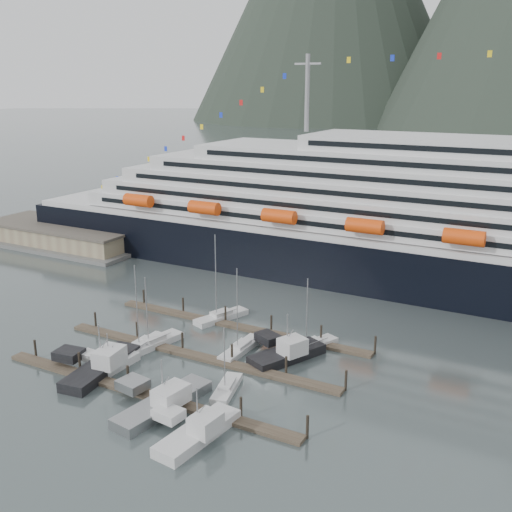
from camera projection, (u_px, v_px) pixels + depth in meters
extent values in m
plane|color=#404B4B|center=(212.00, 372.00, 86.89)|extent=(1600.00, 1600.00, 0.00)
cube|color=black|center=(462.00, 270.00, 120.84)|extent=(210.00, 28.00, 12.00)
cube|color=silver|center=(465.00, 239.00, 119.03)|extent=(205.80, 27.44, 1.50)
cube|color=silver|center=(493.00, 229.00, 116.03)|extent=(185.00, 26.00, 3.20)
cube|color=black|center=(483.00, 244.00, 104.95)|extent=(175.75, 0.20, 1.00)
cube|color=silver|center=(506.00, 214.00, 114.22)|extent=(180.00, 25.00, 3.20)
cube|color=black|center=(498.00, 227.00, 103.57)|extent=(171.00, 0.20, 1.00)
cylinder|color=gray|center=(307.00, 93.00, 127.29)|extent=(1.00, 1.00, 16.00)
cylinder|color=#F5470C|center=(138.00, 200.00, 137.22)|extent=(7.00, 2.80, 2.80)
cylinder|color=#F5470C|center=(204.00, 208.00, 129.00)|extent=(7.00, 2.80, 2.80)
cylinder|color=#F5470C|center=(279.00, 216.00, 120.77)|extent=(7.00, 2.80, 2.80)
cylinder|color=#F5470C|center=(365.00, 226.00, 112.55)|extent=(7.00, 2.80, 2.80)
cylinder|color=#F5470C|center=(464.00, 237.00, 104.33)|extent=(7.00, 2.80, 2.80)
cube|color=#595956|center=(64.00, 244.00, 155.19)|extent=(46.00, 20.00, 1.20)
cube|color=gray|center=(64.00, 235.00, 154.58)|extent=(42.00, 16.00, 5.00)
cube|color=#595147|center=(63.00, 225.00, 153.83)|extent=(43.00, 17.00, 0.60)
cube|color=#3E3328|center=(141.00, 392.00, 80.65)|extent=(48.00, 2.00, 0.50)
cylinder|color=black|center=(35.00, 350.00, 90.86)|extent=(0.36, 0.36, 3.20)
cylinder|color=black|center=(80.00, 362.00, 86.75)|extent=(0.36, 0.36, 3.20)
cylinder|color=black|center=(128.00, 376.00, 82.64)|extent=(0.36, 0.36, 3.20)
cylinder|color=black|center=(182.00, 392.00, 78.52)|extent=(0.36, 0.36, 3.20)
cylinder|color=black|center=(241.00, 409.00, 74.41)|extent=(0.36, 0.36, 3.20)
cylinder|color=black|center=(307.00, 428.00, 70.30)|extent=(0.36, 0.36, 3.20)
cube|color=#3E3328|center=(195.00, 355.00, 91.64)|extent=(48.00, 2.00, 0.50)
cylinder|color=black|center=(96.00, 321.00, 101.84)|extent=(0.36, 0.36, 3.20)
cylinder|color=black|center=(137.00, 331.00, 97.73)|extent=(0.36, 0.36, 3.20)
cylinder|color=black|center=(182.00, 342.00, 93.62)|extent=(0.36, 0.36, 3.20)
cylinder|color=black|center=(232.00, 354.00, 89.51)|extent=(0.36, 0.36, 3.20)
cylinder|color=black|center=(286.00, 367.00, 85.40)|extent=(0.36, 0.36, 3.20)
cylinder|color=black|center=(346.00, 381.00, 81.29)|extent=(0.36, 0.36, 3.20)
cube|color=#3E3328|center=(237.00, 326.00, 102.63)|extent=(48.00, 2.00, 0.50)
cylinder|color=black|center=(144.00, 298.00, 112.83)|extent=(0.36, 0.36, 3.20)
cylinder|color=black|center=(183.00, 306.00, 108.72)|extent=(0.36, 0.36, 3.20)
cylinder|color=black|center=(225.00, 315.00, 104.61)|extent=(0.36, 0.36, 3.20)
cylinder|color=black|center=(271.00, 324.00, 100.50)|extent=(0.36, 0.36, 3.20)
cylinder|color=black|center=(321.00, 335.00, 96.38)|extent=(0.36, 0.36, 3.20)
cylinder|color=black|center=(375.00, 346.00, 92.27)|extent=(0.36, 0.36, 3.20)
cube|color=silver|center=(143.00, 347.00, 94.41)|extent=(2.76, 9.98, 1.39)
cube|color=silver|center=(143.00, 342.00, 94.16)|extent=(2.05, 3.51, 0.79)
cylinder|color=gray|center=(137.00, 306.00, 91.54)|extent=(0.16, 0.16, 13.22)
cube|color=silver|center=(154.00, 344.00, 95.44)|extent=(4.97, 10.81, 1.54)
cube|color=silver|center=(154.00, 339.00, 95.16)|extent=(2.91, 4.03, 0.88)
cylinder|color=gray|center=(147.00, 310.00, 92.97)|extent=(0.18, 0.18, 10.80)
cube|color=silver|center=(241.00, 350.00, 93.60)|extent=(2.51, 10.25, 1.30)
cube|color=silver|center=(241.00, 345.00, 93.37)|extent=(1.89, 3.60, 0.74)
cylinder|color=gray|center=(237.00, 309.00, 90.76)|extent=(0.15, 0.15, 13.04)
cube|color=silver|center=(221.00, 318.00, 106.11)|extent=(6.18, 10.77, 1.47)
cube|color=silver|center=(221.00, 313.00, 105.85)|extent=(3.23, 4.16, 0.84)
cylinder|color=gray|center=(216.00, 276.00, 103.20)|extent=(0.17, 0.17, 14.77)
cube|color=silver|center=(311.00, 347.00, 94.47)|extent=(6.22, 10.11, 1.33)
cube|color=silver|center=(311.00, 342.00, 94.24)|extent=(3.12, 3.95, 0.76)
cylinder|color=gray|center=(307.00, 312.00, 92.18)|extent=(0.15, 0.15, 11.05)
cube|color=silver|center=(227.00, 390.00, 81.35)|extent=(4.23, 8.37, 1.25)
cube|color=silver|center=(227.00, 385.00, 81.13)|extent=(2.42, 3.17, 0.71)
cylinder|color=gray|center=(224.00, 359.00, 79.21)|extent=(0.14, 0.14, 8.89)
cube|color=black|center=(102.00, 370.00, 86.84)|extent=(5.98, 15.24, 2.28)
cube|color=black|center=(69.00, 354.00, 88.37)|extent=(4.27, 3.74, 1.37)
cube|color=silver|center=(109.00, 357.00, 85.69)|extent=(3.74, 4.83, 2.51)
cube|color=black|center=(109.00, 351.00, 85.44)|extent=(3.48, 4.50, 0.57)
cylinder|color=gray|center=(100.00, 343.00, 85.66)|extent=(0.18, 0.18, 5.71)
cube|color=silver|center=(109.00, 368.00, 87.28)|extent=(3.50, 9.99, 1.80)
cube|color=silver|center=(90.00, 356.00, 88.78)|extent=(3.12, 2.26, 1.08)
cube|color=silver|center=(114.00, 359.00, 86.33)|extent=(2.60, 3.04, 1.98)
cube|color=black|center=(113.00, 354.00, 86.13)|extent=(2.41, 2.83, 0.45)
cylinder|color=gray|center=(108.00, 348.00, 86.37)|extent=(0.14, 0.14, 4.50)
cube|color=gray|center=(163.00, 406.00, 76.96)|extent=(5.91, 15.28, 2.13)
cube|color=gray|center=(133.00, 384.00, 79.82)|extent=(4.05, 3.76, 1.28)
cube|color=silver|center=(171.00, 395.00, 75.53)|extent=(3.58, 4.85, 2.34)
cube|color=black|center=(171.00, 389.00, 75.29)|extent=(3.33, 4.52, 0.53)
cylinder|color=gray|center=(162.00, 379.00, 75.88)|extent=(0.17, 0.17, 5.32)
cube|color=silver|center=(198.00, 435.00, 70.63)|extent=(4.99, 12.56, 2.04)
cube|color=silver|center=(168.00, 414.00, 72.81)|extent=(3.74, 3.06, 1.22)
cube|color=silver|center=(206.00, 424.00, 69.40)|extent=(3.24, 3.96, 2.24)
cube|color=black|center=(206.00, 418.00, 69.18)|extent=(3.01, 3.70, 0.51)
cylinder|color=gray|center=(197.00, 407.00, 69.59)|extent=(0.16, 0.16, 5.10)
cube|color=black|center=(287.00, 357.00, 90.84)|extent=(8.91, 12.98, 2.26)
cube|color=black|center=(268.00, 338.00, 94.06)|extent=(4.63, 4.09, 1.35)
cube|color=silver|center=(292.00, 346.00, 89.25)|extent=(4.44, 4.71, 2.48)
cube|color=black|center=(293.00, 341.00, 89.00)|extent=(4.13, 4.39, 0.56)
cylinder|color=gray|center=(287.00, 332.00, 89.68)|extent=(0.18, 0.18, 5.64)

